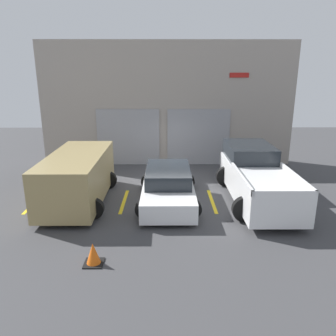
# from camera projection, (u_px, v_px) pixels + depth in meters

# --- Properties ---
(ground_plane) EXTENTS (28.00, 28.00, 0.00)m
(ground_plane) POSITION_uv_depth(u_px,v_px,m) (168.00, 184.00, 13.60)
(ground_plane) COLOR #3D3D3F
(shophouse_building) EXTENTS (12.20, 0.68, 5.87)m
(shophouse_building) POSITION_uv_depth(u_px,v_px,m) (167.00, 105.00, 15.93)
(shophouse_building) COLOR #9E9389
(shophouse_building) RESTS_ON ground
(pickup_truck) EXTENTS (2.41, 5.25, 1.77)m
(pickup_truck) POSITION_uv_depth(u_px,v_px,m) (256.00, 177.00, 11.78)
(pickup_truck) COLOR white
(pickup_truck) RESTS_ON ground
(sedan_white) EXTENTS (2.12, 4.37, 1.23)m
(sedan_white) POSITION_uv_depth(u_px,v_px,m) (168.00, 186.00, 11.61)
(sedan_white) COLOR white
(sedan_white) RESTS_ON ground
(sedan_side) EXTENTS (2.27, 4.51, 1.74)m
(sedan_side) POSITION_uv_depth(u_px,v_px,m) (78.00, 177.00, 11.47)
(sedan_side) COLOR #9E8956
(sedan_side) RESTS_ON ground
(parking_stripe_far_left) EXTENTS (0.12, 2.20, 0.01)m
(parking_stripe_far_left) POSITION_uv_depth(u_px,v_px,m) (36.00, 202.00, 11.72)
(parking_stripe_far_left) COLOR gold
(parking_stripe_far_left) RESTS_ON ground
(parking_stripe_left) EXTENTS (0.12, 2.20, 0.01)m
(parking_stripe_left) POSITION_uv_depth(u_px,v_px,m) (124.00, 201.00, 11.74)
(parking_stripe_left) COLOR gold
(parking_stripe_left) RESTS_ON ground
(parking_stripe_centre) EXTENTS (0.12, 2.20, 0.01)m
(parking_stripe_centre) POSITION_uv_depth(u_px,v_px,m) (212.00, 201.00, 11.76)
(parking_stripe_centre) COLOR gold
(parking_stripe_centre) RESTS_ON ground
(parking_stripe_right) EXTENTS (0.12, 2.20, 0.01)m
(parking_stripe_right) POSITION_uv_depth(u_px,v_px,m) (300.00, 201.00, 11.78)
(parking_stripe_right) COLOR gold
(parking_stripe_right) RESTS_ON ground
(traffic_cone) EXTENTS (0.47, 0.47, 0.55)m
(traffic_cone) POSITION_uv_depth(u_px,v_px,m) (93.00, 254.00, 7.88)
(traffic_cone) COLOR black
(traffic_cone) RESTS_ON ground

